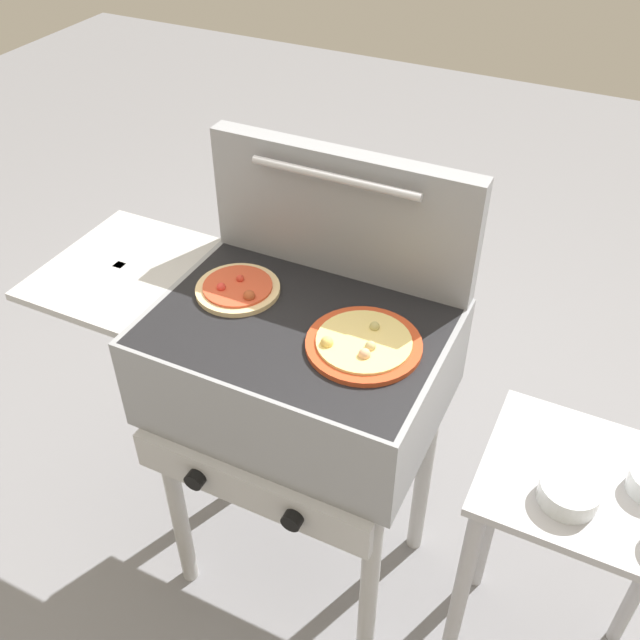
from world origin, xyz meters
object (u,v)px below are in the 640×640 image
pizza_cheese (363,344)px  prep_table (573,541)px  pizza_pepperoni (238,289)px  topping_bowl_near (569,493)px  grill (294,369)px

pizza_cheese → prep_table: 0.64m
pizza_pepperoni → topping_bowl_near: size_ratio=1.63×
topping_bowl_near → prep_table: bearing=58.2°
pizza_cheese → topping_bowl_near: size_ratio=2.06×
grill → prep_table: (0.67, 0.00, -0.24)m
topping_bowl_near → pizza_pepperoni: bearing=172.6°
grill → topping_bowl_near: grill is taller
grill → pizza_pepperoni: bearing=167.0°
topping_bowl_near → grill: bearing=174.0°
grill → pizza_cheese: (0.17, -0.01, 0.15)m
pizza_cheese → grill: bearing=175.4°
pizza_pepperoni → pizza_cheese: bearing=-8.7°
grill → pizza_cheese: bearing=-4.6°
pizza_cheese → topping_bowl_near: 0.49m
prep_table → topping_bowl_near: (-0.04, -0.07, 0.22)m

